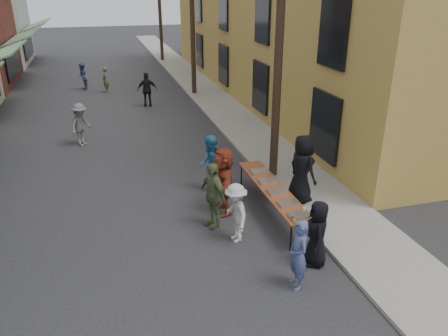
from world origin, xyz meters
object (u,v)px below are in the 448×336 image
utility_pole_mid (192,11)px  serving_table (273,189)px  catering_tray_sausage (299,215)px  utility_pole_near (280,36)px  guest_front_a (317,234)px  server (302,169)px  utility_pole_far (159,2)px  guest_front_c (210,165)px

utility_pole_mid → serving_table: (-0.94, -14.27, -3.79)m
catering_tray_sausage → utility_pole_near: bearing=76.5°
guest_front_a → server: (0.95, 2.81, 0.30)m
utility_pole_mid → catering_tray_sausage: 16.37m
utility_pole_far → catering_tray_sausage: (-0.94, -27.92, -3.71)m
utility_pole_mid → serving_table: size_ratio=2.25×
utility_pole_near → guest_front_c: (-2.26, -0.51, -3.60)m
utility_pole_mid → server: (0.05, -13.96, -3.41)m
serving_table → utility_pole_mid: bearing=86.2°
utility_pole_mid → serving_table: utility_pole_mid is taller
utility_pole_mid → utility_pole_far: size_ratio=1.00×
utility_pole_near → guest_front_a: size_ratio=5.75×
utility_pole_near → utility_pole_far: same height
utility_pole_near → catering_tray_sausage: 5.48m
utility_pole_near → catering_tray_sausage: size_ratio=18.00×
serving_table → catering_tray_sausage: size_ratio=8.00×
utility_pole_near → serving_table: size_ratio=2.25×
serving_table → guest_front_c: 2.21m
catering_tray_sausage → server: bearing=63.3°
utility_pole_mid → server: bearing=-89.8°
utility_pole_near → guest_front_c: 4.29m
utility_pole_mid → utility_pole_far: same height
utility_pole_near → guest_front_c: utility_pole_near is taller
utility_pole_far → catering_tray_sausage: size_ratio=18.00×
guest_front_a → utility_pole_far: bearing=-164.0°
utility_pole_near → utility_pole_far: 24.00m
utility_pole_mid → utility_pole_far: (0.00, 12.00, 0.00)m
utility_pole_far → utility_pole_mid: bearing=-90.0°
utility_pole_near → serving_table: bearing=-112.5°
server → catering_tray_sausage: bearing=137.3°
utility_pole_near → guest_front_a: (-0.90, -4.77, -3.72)m
utility_pole_far → server: 26.18m
guest_front_a → server: 2.99m
catering_tray_sausage → server: server is taller
utility_pole_mid → guest_front_a: bearing=-93.1°
catering_tray_sausage → server: (0.99, 1.96, 0.30)m
utility_pole_far → serving_table: utility_pole_far is taller
utility_pole_mid → utility_pole_far: bearing=90.0°
utility_pole_near → server: bearing=-88.5°
server → guest_front_c: bearing=42.2°
serving_table → guest_front_c: guest_front_c is taller
utility_pole_near → catering_tray_sausage: bearing=-103.5°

